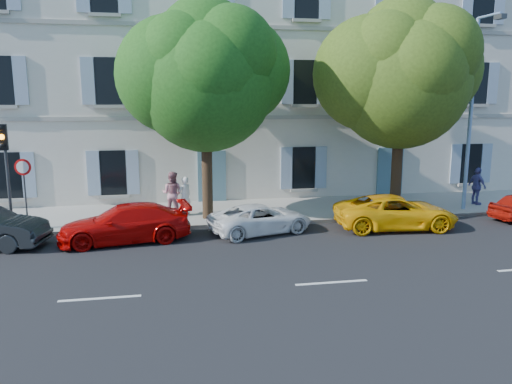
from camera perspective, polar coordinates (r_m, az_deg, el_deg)
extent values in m
plane|color=black|center=(17.40, 4.35, -5.64)|extent=(90.00, 90.00, 0.00)
cube|color=#A09E96|center=(21.58, 1.36, -2.18)|extent=(36.00, 4.50, 0.15)
cube|color=#9E998E|center=(19.52, 2.66, -3.56)|extent=(36.00, 0.16, 0.16)
cube|color=beige|center=(26.71, -1.15, 13.10)|extent=(28.00, 7.00, 12.00)
imported|color=#BD0705|center=(17.74, -14.75, -3.49)|extent=(4.64, 2.37, 1.29)
imported|color=white|center=(18.30, 0.55, -3.06)|extent=(4.18, 2.79, 1.07)
imported|color=#FAB10A|center=(19.63, 15.66, -2.21)|extent=(4.73, 2.48, 1.27)
cylinder|color=#3A2819|center=(19.79, -5.60, 1.71)|extent=(0.42, 0.42, 3.32)
ellipsoid|color=#256519|center=(19.55, -5.80, 12.34)|extent=(5.31, 5.31, 5.84)
cylinder|color=#3A2819|center=(21.58, 15.75, 2.15)|extent=(0.44, 0.44, 3.35)
ellipsoid|color=#47671A|center=(21.37, 16.27, 12.05)|extent=(5.44, 5.44, 5.99)
cylinder|color=#383A3D|center=(19.87, -26.40, 0.47)|extent=(0.11, 0.11, 3.18)
cube|color=black|center=(19.51, -26.97, 5.59)|extent=(0.32, 0.27, 0.90)
sphere|color=orange|center=(19.39, -27.08, 5.62)|extent=(0.19, 0.19, 0.19)
cylinder|color=#383A3D|center=(20.00, -24.82, -0.78)|extent=(0.06, 0.06, 2.19)
cylinder|color=red|center=(19.79, -25.11, 2.60)|extent=(0.60, 0.13, 0.60)
cylinder|color=#7293BF|center=(23.01, 23.31, 7.90)|extent=(0.16, 0.16, 7.91)
cylinder|color=#7293BF|center=(22.64, 25.09, 17.80)|extent=(0.14, 1.39, 0.10)
cube|color=#383A3D|center=(22.06, 26.14, 17.54)|extent=(0.26, 0.45, 0.18)
imported|color=white|center=(20.59, -8.14, -0.45)|extent=(0.69, 0.64, 1.58)
imported|color=#B4737F|center=(20.59, -9.55, -0.17)|extent=(1.08, 0.98, 1.81)
imported|color=#555196|center=(24.45, 23.95, 0.62)|extent=(0.56, 1.04, 1.69)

